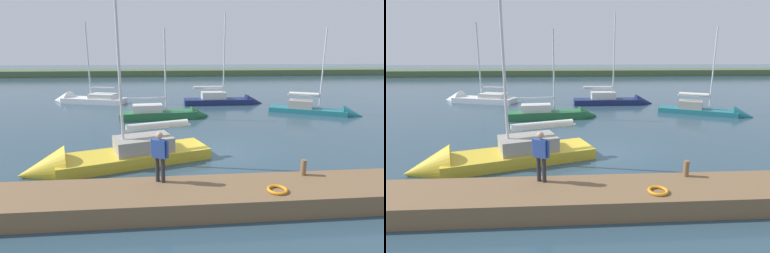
# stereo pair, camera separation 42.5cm
# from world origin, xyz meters

# --- Properties ---
(ground_plane) EXTENTS (200.00, 200.00, 0.00)m
(ground_plane) POSITION_xyz_m (0.00, 0.00, 0.00)
(ground_plane) COLOR #2D4756
(far_shoreline) EXTENTS (180.00, 8.00, 2.40)m
(far_shoreline) POSITION_xyz_m (0.00, -50.18, 0.00)
(far_shoreline) COLOR #4C603D
(far_shoreline) RESTS_ON ground_plane
(dock_pier) EXTENTS (22.06, 2.17, 0.67)m
(dock_pier) POSITION_xyz_m (0.00, 5.34, 0.33)
(dock_pier) COLOR brown
(dock_pier) RESTS_ON ground_plane
(mooring_post_near) EXTENTS (0.20, 0.20, 0.58)m
(mooring_post_near) POSITION_xyz_m (-2.21, 4.58, 0.96)
(mooring_post_near) COLOR brown
(mooring_post_near) RESTS_ON dock_pier
(life_ring_buoy) EXTENTS (0.66, 0.66, 0.10)m
(life_ring_buoy) POSITION_xyz_m (-0.81, 5.78, 0.72)
(life_ring_buoy) COLOR orange
(life_ring_buoy) RESTS_ON dock_pier
(sailboat_near_dock) EXTENTS (7.06, 4.71, 7.59)m
(sailboat_near_dock) POSITION_xyz_m (-9.86, -8.94, 0.17)
(sailboat_near_dock) COLOR #1E6B75
(sailboat_near_dock) RESTS_ON ground_plane
(sailboat_mid_channel) EXTENTS (8.48, 4.55, 10.33)m
(sailboat_mid_channel) POSITION_xyz_m (5.38, 1.35, 0.26)
(sailboat_mid_channel) COLOR gold
(sailboat_mid_channel) RESTS_ON ground_plane
(sailboat_far_left) EXTENTS (7.83, 4.16, 8.53)m
(sailboat_far_left) POSITION_xyz_m (10.90, -16.38, 0.20)
(sailboat_far_left) COLOR white
(sailboat_far_left) RESTS_ON ground_plane
(sailboat_far_right) EXTENTS (7.67, 1.83, 9.25)m
(sailboat_far_right) POSITION_xyz_m (-3.31, -14.25, 0.15)
(sailboat_far_right) COLOR navy
(sailboat_far_right) RESTS_ON ground_plane
(sailboat_outer_mooring) EXTENTS (6.89, 2.20, 7.23)m
(sailboat_outer_mooring) POSITION_xyz_m (2.51, -8.32, 0.20)
(sailboat_outer_mooring) COLOR #236638
(sailboat_outer_mooring) RESTS_ON ground_plane
(person_on_dock) EXTENTS (0.60, 0.42, 1.77)m
(person_on_dock) POSITION_xyz_m (2.92, 4.72, 1.70)
(person_on_dock) COLOR #28282D
(person_on_dock) RESTS_ON dock_pier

